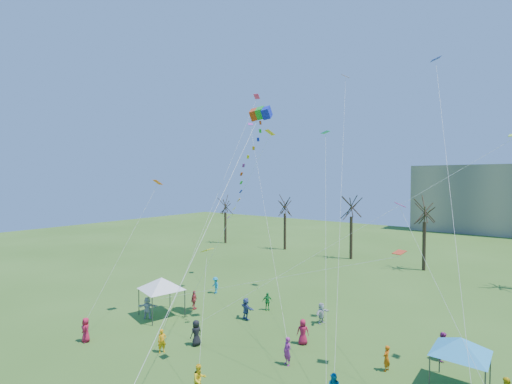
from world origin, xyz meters
The scene contains 6 objects.
bare_tree_row centered at (2.14, 36.28, 6.85)m, with size 71.62×8.60×10.40m.
big_box_kite centered at (-4.32, 8.72, 12.37)m, with size 3.05×8.51×21.00m.
canopy_tent_white centered at (-11.94, 6.33, 2.84)m, with size 4.34×4.34×3.36m.
canopy_tent_blue centered at (10.23, 9.37, 2.54)m, with size 4.00×4.00×3.00m.
festival_crowd centered at (-0.61, 6.97, 0.88)m, with size 26.10×14.58×1.85m.
small_kites_aloft centered at (-1.23, 11.38, 13.59)m, with size 25.96×20.00×31.62m.
Camera 1 is at (12.77, -13.12, 11.79)m, focal length 25.00 mm.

